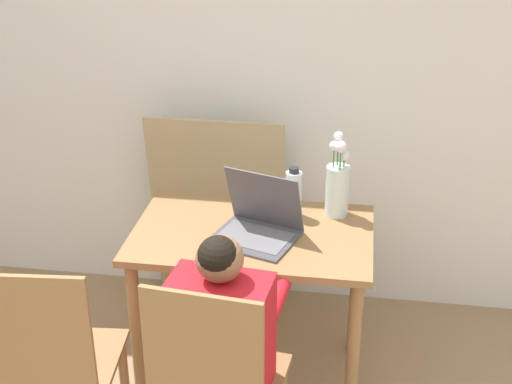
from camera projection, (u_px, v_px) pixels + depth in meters
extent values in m
cube|color=white|center=(244.00, 53.00, 3.26)|extent=(6.40, 0.05, 2.50)
cube|color=olive|center=(252.00, 235.00, 2.83)|extent=(0.95, 0.60, 0.03)
cylinder|color=olive|center=(137.00, 338.00, 2.82)|extent=(0.05, 0.05, 0.70)
cylinder|color=olive|center=(353.00, 358.00, 2.70)|extent=(0.05, 0.05, 0.70)
cylinder|color=olive|center=(170.00, 271.00, 3.27)|extent=(0.05, 0.05, 0.70)
cylinder|color=olive|center=(356.00, 286.00, 3.15)|extent=(0.05, 0.05, 0.70)
cube|color=olive|center=(223.00, 384.00, 2.43)|extent=(0.44, 0.44, 0.02)
cube|color=olive|center=(203.00, 360.00, 2.15)|extent=(0.38, 0.06, 0.48)
cube|color=olive|center=(61.00, 363.00, 2.52)|extent=(0.43, 0.43, 0.02)
cube|color=olive|center=(33.00, 340.00, 2.24)|extent=(0.38, 0.05, 0.48)
cylinder|color=olive|center=(125.00, 384.00, 2.76)|extent=(0.04, 0.04, 0.44)
cylinder|color=olive|center=(39.00, 380.00, 2.78)|extent=(0.04, 0.04, 0.44)
cube|color=red|center=(222.00, 332.00, 2.33)|extent=(0.35, 0.21, 0.41)
sphere|color=#936B4C|center=(220.00, 259.00, 2.21)|extent=(0.15, 0.15, 0.15)
sphere|color=black|center=(218.00, 256.00, 2.19)|extent=(0.13, 0.13, 0.13)
cylinder|color=navy|center=(254.00, 356.00, 2.52)|extent=(0.12, 0.29, 0.09)
cylinder|color=navy|center=(214.00, 349.00, 2.55)|extent=(0.12, 0.29, 0.09)
cylinder|color=navy|center=(264.00, 384.00, 2.75)|extent=(0.08, 0.08, 0.46)
cylinder|color=navy|center=(227.00, 377.00, 2.78)|extent=(0.08, 0.08, 0.46)
cylinder|color=red|center=(278.00, 298.00, 2.48)|extent=(0.08, 0.24, 0.06)
cylinder|color=red|center=(201.00, 287.00, 2.54)|extent=(0.08, 0.24, 0.06)
cube|color=#4C4C51|center=(254.00, 238.00, 2.76)|extent=(0.37, 0.34, 0.01)
cube|color=slate|center=(254.00, 237.00, 2.76)|extent=(0.31, 0.26, 0.00)
cube|color=#4C4C51|center=(264.00, 199.00, 2.78)|extent=(0.32, 0.18, 0.25)
cube|color=silver|center=(265.00, 199.00, 2.78)|extent=(0.29, 0.15, 0.22)
cylinder|color=silver|center=(337.00, 191.00, 2.91)|extent=(0.10, 0.10, 0.21)
cylinder|color=#3D7A38|center=(343.00, 180.00, 2.89)|extent=(0.01, 0.01, 0.22)
sphere|color=white|center=(344.00, 155.00, 2.84)|extent=(0.04, 0.04, 0.04)
cylinder|color=#3D7A38|center=(337.00, 170.00, 2.89)|extent=(0.01, 0.01, 0.29)
sphere|color=white|center=(339.00, 136.00, 2.83)|extent=(0.04, 0.04, 0.04)
cylinder|color=#3D7A38|center=(333.00, 176.00, 2.87)|extent=(0.01, 0.01, 0.26)
sphere|color=white|center=(334.00, 146.00, 2.82)|extent=(0.04, 0.04, 0.04)
cylinder|color=#3D7A38|center=(339.00, 178.00, 2.86)|extent=(0.01, 0.01, 0.27)
sphere|color=white|center=(341.00, 147.00, 2.80)|extent=(0.05, 0.05, 0.05)
cylinder|color=silver|center=(293.00, 194.00, 2.90)|extent=(0.07, 0.07, 0.20)
cylinder|color=#262628|center=(294.00, 170.00, 2.85)|extent=(0.04, 0.04, 0.02)
cube|color=tan|center=(218.00, 211.00, 3.48)|extent=(0.66, 0.15, 0.99)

